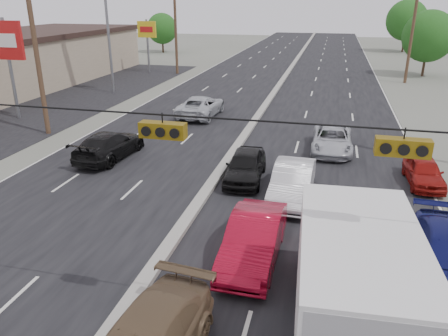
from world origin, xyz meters
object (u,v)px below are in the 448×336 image
(utility_pole_left_b, at_px, (36,53))
(tree_right_far, at_px, (407,20))
(pole_sign_mid, at_px, (7,46))
(oncoming_near, at_px, (109,145))
(pole_sign_far, at_px, (147,34))
(queue_car_c, at_px, (332,140))
(queue_car_e, at_px, (424,172))
(tree_left_far, at_px, (162,29))
(red_sedan, at_px, (254,239))
(utility_pole_left_c, at_px, (176,28))
(queue_car_b, at_px, (292,182))
(oncoming_far, at_px, (201,106))
(box_truck, at_px, (352,286))
(queue_car_a, at_px, (245,166))
(utility_pole_right_c, at_px, (412,32))
(tree_right_mid, at_px, (429,36))

(utility_pole_left_b, bearing_deg, tree_right_far, 62.61)
(pole_sign_mid, relative_size, oncoming_near, 1.38)
(pole_sign_far, bearing_deg, queue_car_c, -48.59)
(pole_sign_mid, bearing_deg, queue_car_e, -12.98)
(pole_sign_mid, xyz_separation_m, pole_sign_far, (1.00, 22.00, -0.71))
(utility_pole_left_b, bearing_deg, oncoming_near, -28.43)
(tree_left_far, height_order, tree_right_far, tree_right_far)
(red_sedan, distance_m, queue_car_e, 10.50)
(utility_pole_left_c, bearing_deg, queue_car_c, -53.60)
(utility_pole_left_c, height_order, queue_car_c, utility_pole_left_c)
(utility_pole_left_b, bearing_deg, pole_sign_far, 97.97)
(queue_car_e, bearing_deg, queue_car_b, -154.88)
(utility_pole_left_b, height_order, pole_sign_mid, utility_pole_left_b)
(utility_pole_left_c, relative_size, red_sedan, 2.13)
(pole_sign_far, bearing_deg, oncoming_far, -57.20)
(red_sedan, distance_m, queue_car_c, 12.30)
(queue_car_c, height_order, queue_car_e, queue_car_c)
(pole_sign_far, relative_size, tree_right_far, 0.74)
(queue_car_e, bearing_deg, utility_pole_left_b, 169.57)
(red_sedan, distance_m, oncoming_far, 19.32)
(box_truck, bearing_deg, oncoming_far, 112.07)
(tree_left_far, xyz_separation_m, tree_right_far, (38.00, 10.00, 1.24))
(queue_car_c, bearing_deg, tree_left_far, 121.15)
(queue_car_a, xyz_separation_m, oncoming_near, (-7.78, 1.28, 0.01))
(red_sedan, bearing_deg, tree_left_far, 114.68)
(utility_pole_right_c, relative_size, oncoming_far, 1.84)
(tree_right_mid, distance_m, red_sedan, 43.16)
(pole_sign_far, height_order, queue_car_a, pole_sign_far)
(utility_pole_left_b, relative_size, utility_pole_right_c, 1.00)
(utility_pole_left_b, distance_m, oncoming_far, 11.51)
(pole_sign_mid, height_order, box_truck, pole_sign_mid)
(utility_pole_left_b, xyz_separation_m, red_sedan, (15.50, -11.30, -4.33))
(utility_pole_right_c, height_order, pole_sign_far, utility_pole_right_c)
(tree_right_far, bearing_deg, pole_sign_mid, -122.40)
(utility_pole_left_c, relative_size, tree_right_far, 1.23)
(tree_right_mid, xyz_separation_m, oncoming_far, (-19.17, -23.36, -3.58))
(red_sedan, bearing_deg, queue_car_c, 79.63)
(utility_pole_left_b, height_order, box_truck, utility_pole_left_b)
(pole_sign_mid, relative_size, box_truck, 0.97)
(pole_sign_far, xyz_separation_m, queue_car_e, (25.60, -28.13, -3.78))
(queue_car_b, distance_m, queue_car_e, 6.56)
(red_sedan, height_order, queue_car_b, queue_car_b)
(pole_sign_mid, xyz_separation_m, box_truck, (22.91, -17.64, -3.28))
(utility_pole_left_b, relative_size, queue_car_a, 2.35)
(red_sedan, relative_size, queue_car_a, 1.10)
(tree_right_mid, relative_size, tree_right_far, 0.88)
(tree_left_far, height_order, oncoming_far, tree_left_far)
(box_truck, relative_size, oncoming_far, 1.32)
(queue_car_a, bearing_deg, queue_car_b, -35.90)
(utility_pole_left_c, height_order, oncoming_near, utility_pole_left_c)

